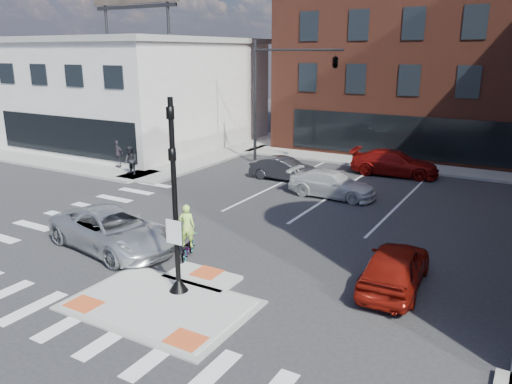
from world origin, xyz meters
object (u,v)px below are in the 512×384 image
Objects in this scene: silver_suv at (113,230)px; pedestrian_a at (131,161)px; bg_car_dark at (284,169)px; red_sedan at (395,266)px; pedestrian_b at (118,154)px; bg_car_red at (394,163)px; cyclist at (187,240)px; white_pickup at (332,184)px.

pedestrian_a is (-7.50, 8.82, 0.23)m from silver_suv.
red_sedan is at bearing -138.84° from bg_car_dark.
pedestrian_a is at bearing 50.29° from silver_suv.
pedestrian_b is at bearing 162.38° from pedestrian_a.
red_sedan is 0.83× the size of bg_car_red.
pedestrian_b is at bearing 105.41° from bg_car_dark.
bg_car_red is 16.76m from cyclist.
red_sedan is 10.44m from white_pickup.
white_pickup is at bearing -60.99° from red_sedan.
white_pickup is at bearing -117.03° from bg_car_dark.
bg_car_dark is (-3.78, 1.91, -0.01)m from white_pickup.
pedestrian_a is 2.40m from pedestrian_b.
white_pickup is 14.23m from pedestrian_b.
bg_car_red is at bearing 41.29° from pedestrian_a.
silver_suv reaches higher than white_pickup.
pedestrian_a reaches higher than silver_suv.
bg_car_red is at bearing -9.64° from silver_suv.
white_pickup is at bearing -12.77° from silver_suv.
white_pickup is 2.24× the size of cyclist.
cyclist is 1.21× the size of pedestrian_a.
pedestrian_a is at bearing 115.63° from bg_car_dark.
pedestrian_b is (-2.13, 1.10, 0.02)m from pedestrian_a.
silver_suv reaches higher than bg_car_red.
pedestrian_a is (-13.60, -8.37, 0.25)m from bg_car_red.
cyclist is at bearing 164.68° from bg_car_red.
pedestrian_b is at bearing -59.46° from cyclist.
cyclist is (-1.56, -10.20, 0.02)m from white_pickup.
bg_car_red is at bearing -50.91° from bg_car_dark.
white_pickup is 10.32m from cyclist.
cyclist is at bearing -27.97° from pedestrian_a.
bg_car_dark is at bearing 6.44° from silver_suv.
cyclist is at bearing -169.81° from bg_car_dark.
cyclist reaches higher than bg_car_dark.
red_sedan is at bearing -169.42° from bg_car_red.
cyclist is (2.23, -12.11, 0.03)m from bg_car_dark.
white_pickup is at bearing 161.54° from bg_car_red.
bg_car_red is (1.54, 6.27, 0.09)m from white_pickup.
red_sedan is at bearing -11.02° from pedestrian_a.
pedestrian_b is (-9.63, 9.92, 0.25)m from silver_suv.
bg_car_dark is 9.20m from pedestrian_a.
pedestrian_b is (-12.63, 9.20, 0.33)m from cyclist.
cyclist is at bearing -25.88° from pedestrian_b.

